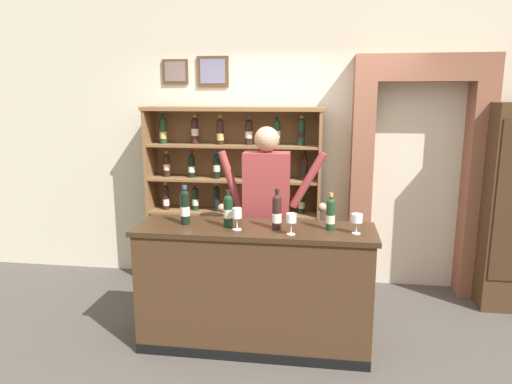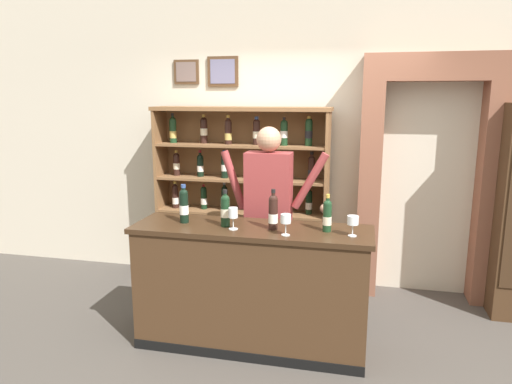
{
  "view_description": "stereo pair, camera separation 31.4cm",
  "coord_description": "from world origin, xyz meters",
  "px_view_note": "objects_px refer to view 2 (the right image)",
  "views": [
    {
      "loc": [
        0.36,
        -3.53,
        2.03
      ],
      "look_at": [
        -0.2,
        0.3,
        1.23
      ],
      "focal_mm": 33.04,
      "sensor_mm": 36.0,
      "label": 1
    },
    {
      "loc": [
        0.67,
        -3.47,
        2.03
      ],
      "look_at": [
        -0.2,
        0.3,
        1.23
      ],
      "focal_mm": 33.04,
      "sensor_mm": 36.0,
      "label": 2
    }
  ],
  "objects_px": {
    "wine_shelf": "(242,192)",
    "tasting_bottle_grappa": "(225,210)",
    "wine_glass_left": "(353,221)",
    "wine_glass_center": "(286,220)",
    "tasting_counter": "(251,287)",
    "shopkeeper": "(269,202)",
    "tasting_bottle_bianco": "(273,212)",
    "wine_glass_spare": "(233,214)",
    "tasting_bottle_prosecco": "(327,215)",
    "tasting_bottle_rosso": "(184,205)"
  },
  "relations": [
    {
      "from": "wine_shelf",
      "to": "wine_glass_center",
      "type": "bearing_deg",
      "value": -63.74
    },
    {
      "from": "wine_shelf",
      "to": "tasting_bottle_prosecco",
      "type": "distance_m",
      "value": 1.61
    },
    {
      "from": "tasting_bottle_rosso",
      "to": "tasting_bottle_grappa",
      "type": "distance_m",
      "value": 0.36
    },
    {
      "from": "tasting_bottle_rosso",
      "to": "tasting_bottle_bianco",
      "type": "height_order",
      "value": "tasting_bottle_bianco"
    },
    {
      "from": "tasting_bottle_prosecco",
      "to": "wine_glass_spare",
      "type": "height_order",
      "value": "tasting_bottle_prosecco"
    },
    {
      "from": "shopkeeper",
      "to": "tasting_bottle_bianco",
      "type": "relative_size",
      "value": 5.56
    },
    {
      "from": "wine_glass_spare",
      "to": "shopkeeper",
      "type": "bearing_deg",
      "value": 76.76
    },
    {
      "from": "tasting_counter",
      "to": "shopkeeper",
      "type": "bearing_deg",
      "value": 87.0
    },
    {
      "from": "tasting_bottle_bianco",
      "to": "wine_glass_left",
      "type": "distance_m",
      "value": 0.61
    },
    {
      "from": "wine_shelf",
      "to": "tasting_counter",
      "type": "height_order",
      "value": "wine_shelf"
    },
    {
      "from": "tasting_bottle_prosecco",
      "to": "wine_glass_center",
      "type": "distance_m",
      "value": 0.34
    },
    {
      "from": "tasting_bottle_bianco",
      "to": "tasting_bottle_prosecco",
      "type": "bearing_deg",
      "value": 5.23
    },
    {
      "from": "tasting_bottle_bianco",
      "to": "wine_glass_left",
      "type": "xyz_separation_m",
      "value": [
        0.6,
        -0.04,
        -0.03
      ]
    },
    {
      "from": "shopkeeper",
      "to": "tasting_bottle_grappa",
      "type": "bearing_deg",
      "value": -112.04
    },
    {
      "from": "shopkeeper",
      "to": "wine_glass_center",
      "type": "height_order",
      "value": "shopkeeper"
    },
    {
      "from": "tasting_bottle_grappa",
      "to": "wine_glass_spare",
      "type": "xyz_separation_m",
      "value": [
        0.08,
        -0.07,
        -0.02
      ]
    },
    {
      "from": "tasting_counter",
      "to": "tasting_bottle_prosecco",
      "type": "xyz_separation_m",
      "value": [
        0.59,
        0.02,
        0.63
      ]
    },
    {
      "from": "wine_shelf",
      "to": "tasting_counter",
      "type": "bearing_deg",
      "value": -72.29
    },
    {
      "from": "tasting_bottle_grappa",
      "to": "wine_glass_center",
      "type": "bearing_deg",
      "value": -14.81
    },
    {
      "from": "wine_shelf",
      "to": "shopkeeper",
      "type": "height_order",
      "value": "wine_shelf"
    },
    {
      "from": "tasting_counter",
      "to": "tasting_bottle_rosso",
      "type": "xyz_separation_m",
      "value": [
        -0.56,
        0.01,
        0.65
      ]
    },
    {
      "from": "tasting_bottle_prosecco",
      "to": "wine_glass_center",
      "type": "bearing_deg",
      "value": -149.18
    },
    {
      "from": "tasting_bottle_rosso",
      "to": "tasting_bottle_prosecco",
      "type": "bearing_deg",
      "value": 0.13
    },
    {
      "from": "wine_glass_center",
      "to": "wine_glass_left",
      "type": "relative_size",
      "value": 1.05
    },
    {
      "from": "shopkeeper",
      "to": "tasting_bottle_grappa",
      "type": "xyz_separation_m",
      "value": [
        -0.23,
        -0.57,
        0.05
      ]
    },
    {
      "from": "tasting_bottle_grappa",
      "to": "wine_glass_left",
      "type": "distance_m",
      "value": 0.99
    },
    {
      "from": "tasting_bottle_grappa",
      "to": "wine_glass_spare",
      "type": "bearing_deg",
      "value": -38.64
    },
    {
      "from": "shopkeeper",
      "to": "wine_glass_center",
      "type": "xyz_separation_m",
      "value": [
        0.27,
        -0.71,
        0.04
      ]
    },
    {
      "from": "tasting_counter",
      "to": "wine_glass_center",
      "type": "relative_size",
      "value": 11.75
    },
    {
      "from": "tasting_counter",
      "to": "tasting_bottle_bianco",
      "type": "distance_m",
      "value": 0.67
    },
    {
      "from": "tasting_bottle_rosso",
      "to": "wine_glass_left",
      "type": "height_order",
      "value": "tasting_bottle_rosso"
    },
    {
      "from": "tasting_counter",
      "to": "tasting_bottle_rosso",
      "type": "distance_m",
      "value": 0.86
    },
    {
      "from": "tasting_bottle_bianco",
      "to": "wine_shelf",
      "type": "bearing_deg",
      "value": 114.32
    },
    {
      "from": "wine_shelf",
      "to": "tasting_counter",
      "type": "xyz_separation_m",
      "value": [
        0.41,
        -1.27,
        -0.51
      ]
    },
    {
      "from": "wine_glass_center",
      "to": "wine_glass_spare",
      "type": "relative_size",
      "value": 0.94
    },
    {
      "from": "tasting_bottle_prosecco",
      "to": "wine_glass_spare",
      "type": "xyz_separation_m",
      "value": [
        -0.71,
        -0.11,
        -0.01
      ]
    },
    {
      "from": "tasting_bottle_bianco",
      "to": "wine_glass_spare",
      "type": "bearing_deg",
      "value": -167.33
    },
    {
      "from": "tasting_counter",
      "to": "tasting_bottle_grappa",
      "type": "bearing_deg",
      "value": -173.3
    },
    {
      "from": "tasting_bottle_grappa",
      "to": "wine_glass_spare",
      "type": "distance_m",
      "value": 0.11
    },
    {
      "from": "tasting_bottle_bianco",
      "to": "wine_glass_spare",
      "type": "distance_m",
      "value": 0.31
    },
    {
      "from": "tasting_bottle_prosecco",
      "to": "wine_glass_center",
      "type": "relative_size",
      "value": 1.79
    },
    {
      "from": "wine_shelf",
      "to": "tasting_bottle_rosso",
      "type": "relative_size",
      "value": 6.05
    },
    {
      "from": "wine_shelf",
      "to": "shopkeeper",
      "type": "relative_size",
      "value": 1.08
    },
    {
      "from": "wine_shelf",
      "to": "tasting_bottle_grappa",
      "type": "distance_m",
      "value": 1.32
    },
    {
      "from": "tasting_bottle_grappa",
      "to": "tasting_bottle_bianco",
      "type": "relative_size",
      "value": 0.93
    },
    {
      "from": "shopkeeper",
      "to": "wine_glass_spare",
      "type": "relative_size",
      "value": 10.25
    },
    {
      "from": "wine_shelf",
      "to": "wine_glass_left",
      "type": "height_order",
      "value": "wine_shelf"
    },
    {
      "from": "shopkeeper",
      "to": "tasting_bottle_rosso",
      "type": "height_order",
      "value": "shopkeeper"
    },
    {
      "from": "tasting_bottle_rosso",
      "to": "wine_glass_spare",
      "type": "relative_size",
      "value": 1.84
    },
    {
      "from": "tasting_counter",
      "to": "wine_glass_spare",
      "type": "relative_size",
      "value": 11.01
    }
  ]
}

